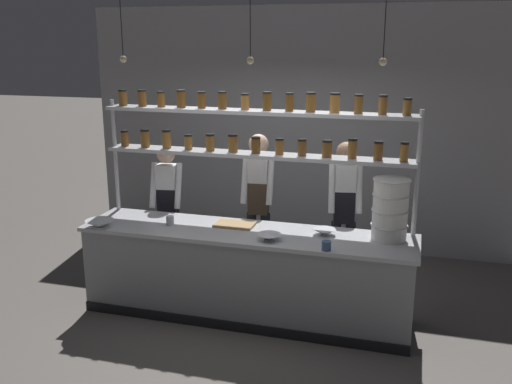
# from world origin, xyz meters

# --- Properties ---
(ground_plane) EXTENTS (40.00, 40.00, 0.00)m
(ground_plane) POSITION_xyz_m (0.00, 0.00, 0.00)
(ground_plane) COLOR #5B5651
(back_wall) EXTENTS (5.78, 0.12, 3.21)m
(back_wall) POSITION_xyz_m (0.00, 2.31, 1.60)
(back_wall) COLOR #939399
(back_wall) RESTS_ON ground_plane
(prep_counter) EXTENTS (3.38, 0.76, 0.92)m
(prep_counter) POSITION_xyz_m (0.00, -0.00, 0.46)
(prep_counter) COLOR gray
(prep_counter) RESTS_ON ground_plane
(spice_shelf_unit) EXTENTS (3.26, 0.28, 2.28)m
(spice_shelf_unit) POSITION_xyz_m (-0.00, 0.33, 1.83)
(spice_shelf_unit) COLOR #B7BABF
(spice_shelf_unit) RESTS_ON ground_plane
(chef_left) EXTENTS (0.39, 0.32, 1.62)m
(chef_left) POSITION_xyz_m (-1.15, 0.64, 0.93)
(chef_left) COLOR black
(chef_left) RESTS_ON ground_plane
(chef_center) EXTENTS (0.38, 0.32, 1.76)m
(chef_center) POSITION_xyz_m (-0.11, 0.83, 1.03)
(chef_center) COLOR black
(chef_center) RESTS_ON ground_plane
(chef_right) EXTENTS (0.40, 0.33, 1.72)m
(chef_right) POSITION_xyz_m (0.87, 0.83, 1.00)
(chef_right) COLOR black
(chef_right) RESTS_ON ground_plane
(container_stack) EXTENTS (0.35, 0.35, 0.60)m
(container_stack) POSITION_xyz_m (1.38, 0.14, 1.22)
(container_stack) COLOR white
(container_stack) RESTS_ON prep_counter
(cutting_board) EXTENTS (0.40, 0.26, 0.02)m
(cutting_board) POSITION_xyz_m (-0.16, 0.13, 0.93)
(cutting_board) COLOR #A88456
(cutting_board) RESTS_ON prep_counter
(prep_bowl_near_left) EXTENTS (0.23, 0.23, 0.06)m
(prep_bowl_near_left) POSITION_xyz_m (0.29, -0.20, 0.95)
(prep_bowl_near_left) COLOR silver
(prep_bowl_near_left) RESTS_ON prep_counter
(prep_bowl_center_front) EXTENTS (0.22, 0.22, 0.06)m
(prep_bowl_center_front) POSITION_xyz_m (0.77, 0.10, 0.95)
(prep_bowl_center_front) COLOR silver
(prep_bowl_center_front) RESTS_ON prep_counter
(prep_bowl_center_back) EXTENTS (0.29, 0.29, 0.08)m
(prep_bowl_center_back) POSITION_xyz_m (-1.47, -0.31, 0.96)
(prep_bowl_center_back) COLOR silver
(prep_bowl_center_back) RESTS_ON prep_counter
(serving_cup_front) EXTENTS (0.09, 0.09, 0.09)m
(serving_cup_front) POSITION_xyz_m (0.86, -0.32, 0.96)
(serving_cup_front) COLOR #334C70
(serving_cup_front) RESTS_ON prep_counter
(serving_cup_by_board) EXTENTS (0.08, 0.08, 0.10)m
(serving_cup_by_board) POSITION_xyz_m (-0.81, -0.04, 0.97)
(serving_cup_by_board) COLOR #B2B7BC
(serving_cup_by_board) RESTS_ON prep_counter
(pendant_light_row) EXTENTS (2.58, 0.07, 0.61)m
(pendant_light_row) POSITION_xyz_m (0.01, 0.00, 2.61)
(pendant_light_row) COLOR black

